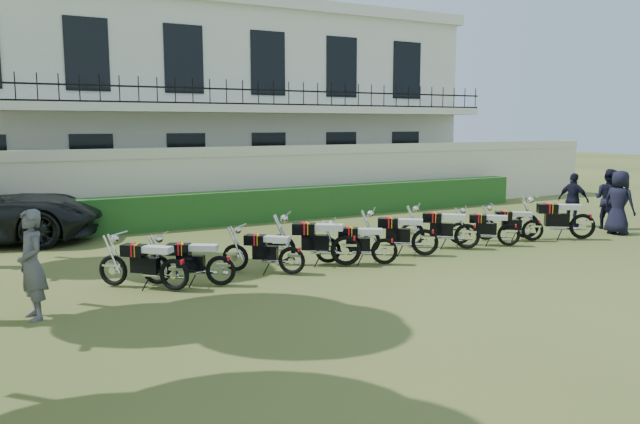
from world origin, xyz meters
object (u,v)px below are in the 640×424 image
at_px(motorcycle_3, 346,243).
at_px(motorcycle_4, 385,245).
at_px(inspector, 32,265).
at_px(officer_5, 573,200).
at_px(officer_3, 619,203).
at_px(motorcycle_9, 583,220).
at_px(motorcycle_5, 425,236).
at_px(motorcycle_0, 174,267).
at_px(motorcycle_1, 221,263).
at_px(officer_4, 609,199).
at_px(motorcycle_8, 533,225).
at_px(motorcycle_6, 467,230).
at_px(motorcycle_2, 292,254).
at_px(motorcycle_7, 509,229).

distance_m(motorcycle_3, motorcycle_4, 0.84).
relative_size(inspector, officer_5, 1.08).
bearing_deg(officer_3, motorcycle_9, 88.19).
height_order(motorcycle_5, inspector, inspector).
bearing_deg(motorcycle_0, motorcycle_1, -50.51).
bearing_deg(officer_4, motorcycle_1, 86.92).
relative_size(motorcycle_4, officer_5, 0.95).
relative_size(motorcycle_0, motorcycle_4, 0.92).
xyz_separation_m(inspector, officer_4, (15.21, 1.21, 0.01)).
bearing_deg(officer_4, motorcycle_0, 86.36).
bearing_deg(officer_5, officer_3, 170.65).
xyz_separation_m(motorcycle_3, motorcycle_9, (6.99, -0.34, 0.01)).
height_order(motorcycle_8, officer_3, officer_3).
height_order(motorcycle_4, motorcycle_5, motorcycle_5).
xyz_separation_m(motorcycle_5, motorcycle_8, (3.58, 0.12, -0.05)).
distance_m(motorcycle_3, officer_5, 8.62).
distance_m(motorcycle_6, officer_3, 5.12).
relative_size(motorcycle_1, inspector, 0.89).
bearing_deg(motorcycle_5, motorcycle_2, 129.74).
bearing_deg(motorcycle_4, officer_4, -49.40).
xyz_separation_m(motorcycle_4, motorcycle_6, (2.69, 0.41, 0.03)).
distance_m(motorcycle_5, motorcycle_8, 3.58).
height_order(motorcycle_0, officer_3, officer_3).
distance_m(motorcycle_2, officer_3, 9.92).
xyz_separation_m(motorcycle_6, motorcycle_7, (1.16, -0.21, -0.05)).
distance_m(motorcycle_8, officer_5, 3.08).
bearing_deg(motorcycle_4, motorcycle_9, -55.37).
distance_m(motorcycle_6, motorcycle_9, 3.54).
distance_m(motorcycle_2, motorcycle_5, 3.44).
relative_size(motorcycle_2, officer_3, 0.77).
relative_size(motorcycle_1, officer_5, 0.96).
relative_size(motorcycle_2, motorcycle_9, 0.75).
distance_m(motorcycle_4, officer_3, 7.80).
bearing_deg(motorcycle_1, motorcycle_4, -56.17).
bearing_deg(motorcycle_2, officer_5, -39.84).
xyz_separation_m(motorcycle_2, motorcycle_3, (1.34, 0.13, 0.07)).
bearing_deg(officer_3, motorcycle_7, 81.70).
bearing_deg(motorcycle_8, motorcycle_5, 125.42).
xyz_separation_m(motorcycle_2, motorcycle_9, (8.33, -0.22, 0.09)).
bearing_deg(officer_3, officer_4, -43.53).
height_order(motorcycle_0, motorcycle_8, motorcycle_0).
distance_m(motorcycle_7, officer_5, 4.12).
bearing_deg(motorcycle_3, motorcycle_0, 128.32).
distance_m(motorcycle_3, inspector, 6.13).
xyz_separation_m(motorcycle_3, officer_3, (8.58, -0.22, 0.36)).
xyz_separation_m(motorcycle_6, officer_3, (5.10, -0.35, 0.39)).
relative_size(motorcycle_2, motorcycle_6, 0.91).
bearing_deg(motorcycle_0, motorcycle_8, -43.77).
relative_size(motorcycle_3, motorcycle_7, 1.25).
height_order(motorcycle_0, motorcycle_9, motorcycle_9).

